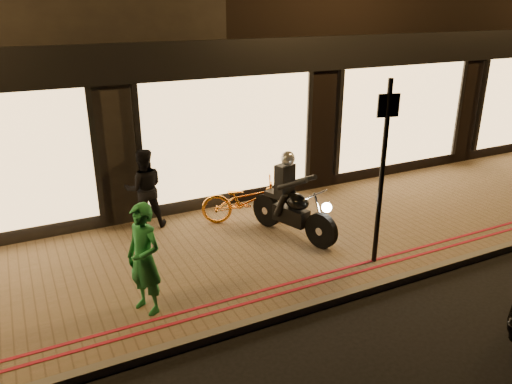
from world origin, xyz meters
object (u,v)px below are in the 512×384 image
at_px(sign_post, 383,165).
at_px(motorcycle, 292,204).
at_px(bicycle_gold, 246,201).
at_px(person_green, 144,259).

bearing_deg(sign_post, motorcycle, 116.84).
xyz_separation_m(sign_post, bicycle_gold, (-1.24, 2.35, -1.22)).
bearing_deg(person_green, motorcycle, 83.52).
bearing_deg(sign_post, bicycle_gold, 117.75).
relative_size(motorcycle, bicycle_gold, 1.08).
distance_m(sign_post, person_green, 3.85).
height_order(motorcycle, sign_post, sign_post).
bearing_deg(person_green, sign_post, 57.60).
bearing_deg(bicycle_gold, motorcycle, -126.63).
distance_m(motorcycle, bicycle_gold, 1.02).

